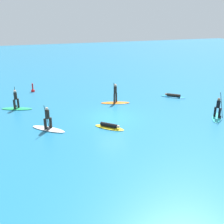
% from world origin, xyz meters
% --- Properties ---
extents(ground_plane, '(120.00, 120.00, 0.00)m').
position_xyz_m(ground_plane, '(0.00, 0.00, 0.00)').
color(ground_plane, '#1E6B93').
rests_on(ground_plane, ground).
extents(surfer_on_teal_board, '(2.14, 2.33, 2.31)m').
position_xyz_m(surfer_on_teal_board, '(8.24, -3.00, 0.47)').
color(surfer_on_teal_board, '#33C6CC').
rests_on(surfer_on_teal_board, ground_plane).
extents(surfer_on_orange_board, '(2.89, 1.53, 2.09)m').
position_xyz_m(surfer_on_orange_board, '(1.61, 3.63, 0.48)').
color(surfer_on_orange_board, orange).
rests_on(surfer_on_orange_board, ground_plane).
extents(surfer_on_green_board, '(2.88, 1.71, 2.00)m').
position_xyz_m(surfer_on_green_board, '(-7.50, 4.94, 0.41)').
color(surfer_on_green_board, '#23B266').
rests_on(surfer_on_green_board, ground_plane).
extents(surfer_on_blue_board, '(2.33, 2.21, 0.37)m').
position_xyz_m(surfer_on_blue_board, '(8.00, 3.56, 0.13)').
color(surfer_on_blue_board, '#1E8CD1').
rests_on(surfer_on_blue_board, ground_plane).
extents(surfer_on_white_board, '(2.61, 2.55, 2.09)m').
position_xyz_m(surfer_on_white_board, '(-5.38, -0.82, 0.40)').
color(surfer_on_white_board, white).
rests_on(surfer_on_white_board, ground_plane).
extents(surfer_on_yellow_board, '(2.25, 2.26, 0.39)m').
position_xyz_m(surfer_on_yellow_board, '(-0.92, -2.07, 0.14)').
color(surfer_on_yellow_board, yellow).
rests_on(surfer_on_yellow_board, ground_plane).
extents(marker_buoy, '(0.41, 0.41, 1.05)m').
position_xyz_m(marker_buoy, '(-5.65, 10.56, 0.19)').
color(marker_buoy, red).
rests_on(marker_buoy, ground_plane).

